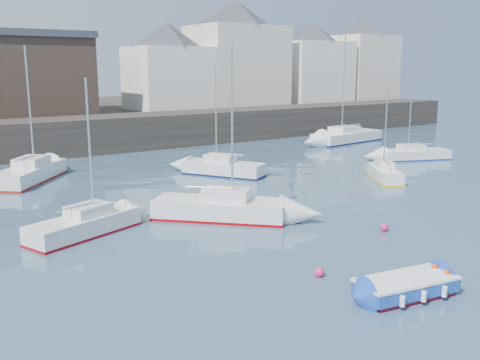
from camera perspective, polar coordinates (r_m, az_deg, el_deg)
water at (r=19.86m, az=20.26°, el=-10.23°), size 220.00×220.00×0.00m
quay_wall at (r=48.24m, az=-15.65°, el=4.69°), size 90.00×5.00×3.00m
land_strip at (r=65.47m, az=-20.81°, el=6.08°), size 90.00×32.00×2.80m
bldg_east_a at (r=63.18m, az=-0.38°, el=13.40°), size 13.36×13.36×11.80m
bldg_east_b at (r=69.54m, az=7.58°, el=12.39°), size 11.88×11.88×9.95m
bldg_east_c at (r=75.83m, az=12.79°, el=12.55°), size 11.14×11.14×10.95m
bldg_east_d at (r=58.17m, az=-7.63°, el=11.99°), size 11.14×11.14×8.95m
blue_dinghy at (r=18.30m, az=17.27°, el=-10.75°), size 3.54×2.04×0.64m
sailboat_a at (r=24.50m, az=-16.20°, el=-4.56°), size 5.50×3.39×6.81m
sailboat_b at (r=25.99m, az=-2.11°, el=-3.00°), size 6.00×6.01×8.28m
sailboat_c at (r=36.19m, az=15.18°, el=0.70°), size 3.55×4.33×5.66m
sailboat_d at (r=44.90m, az=18.03°, el=2.66°), size 5.91×3.80×7.21m
sailboat_f at (r=36.43m, az=-1.80°, el=1.32°), size 4.46×5.73×7.30m
sailboat_g at (r=53.43m, az=11.28°, el=4.58°), size 8.28×3.48×10.17m
sailboat_h at (r=37.00m, az=-21.47°, el=0.72°), size 5.90×6.49×8.58m
buoy_near at (r=19.36m, az=8.44°, el=-10.16°), size 0.36×0.36×0.36m
buoy_mid at (r=25.08m, az=15.13°, el=-5.26°), size 0.37×0.37×0.37m
buoy_far at (r=26.62m, az=-13.27°, el=-4.16°), size 0.35×0.35×0.35m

